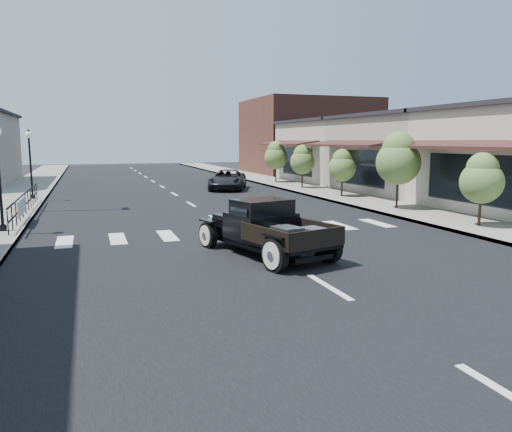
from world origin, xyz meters
name	(u,v)px	position (x,y,z in m)	size (l,w,h in m)	color
ground	(278,257)	(0.00, 0.00, 0.00)	(120.00, 120.00, 0.00)	black
road	(180,198)	(0.00, 15.00, 0.01)	(14.00, 80.00, 0.02)	black
road_markings	(200,210)	(0.00, 10.00, 0.00)	(12.00, 60.00, 0.06)	silver
sidewalk_left	(11,203)	(-8.50, 15.00, 0.07)	(3.00, 80.00, 0.15)	gray
sidewalk_right	(319,192)	(8.50, 15.00, 0.07)	(3.00, 80.00, 0.15)	gray
storefront_mid	(432,156)	(15.00, 13.00, 2.25)	(10.00, 9.00, 4.50)	#A49B8A
storefront_far	(356,152)	(15.00, 22.00, 2.25)	(10.00, 9.00, 4.50)	#BDB19F
far_building_right	(308,137)	(15.50, 32.00, 3.50)	(11.00, 10.00, 7.00)	brown
railing	(25,202)	(-7.30, 10.00, 0.65)	(0.08, 10.00, 1.00)	black
banner	(22,213)	(-7.22, 8.00, 0.45)	(0.04, 2.20, 0.60)	silver
lamp_post_c	(31,164)	(-7.60, 16.00, 1.95)	(0.36, 0.36, 3.60)	black
small_tree_a	(481,191)	(8.30, 1.68, 1.40)	(1.50, 1.50, 2.49)	#537033
small_tree_b	(398,172)	(8.30, 6.70, 1.79)	(1.96, 1.96, 3.27)	#537033
small_tree_c	(342,173)	(8.30, 11.84, 1.38)	(1.48, 1.48, 2.47)	#537033
small_tree_d	(302,167)	(8.30, 17.14, 1.47)	(1.59, 1.59, 2.65)	#537033
small_tree_e	(276,162)	(8.30, 21.90, 1.58)	(1.71, 1.71, 2.86)	#537033
hotrod_pickup	(266,227)	(-0.25, 0.31, 0.79)	(2.13, 4.57, 1.58)	black
second_car	(228,180)	(3.73, 18.67, 0.64)	(2.13, 4.61, 1.28)	black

